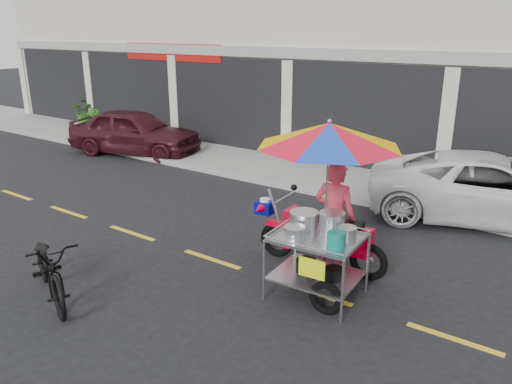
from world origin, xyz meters
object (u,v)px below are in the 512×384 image
Objects in this scene: near_bicycle at (50,268)px; food_vendor_rig at (328,182)px; maroon_sedan at (135,132)px; white_pickup at (493,189)px.

food_vendor_rig is (3.04, 2.64, 1.15)m from near_bicycle.
maroon_sedan is 2.17× the size of near_bicycle.
near_bicycle is at bearing 130.80° from white_pickup.
maroon_sedan reaches higher than white_pickup.
white_pickup is (10.25, 0.27, -0.03)m from maroon_sedan.
food_vendor_rig is at bearing 144.70° from white_pickup.
food_vendor_rig is at bearing -130.20° from maroon_sedan.
food_vendor_rig is (-1.51, -4.38, 0.97)m from white_pickup.
maroon_sedan is at bearing 63.42° from near_bicycle.
maroon_sedan is 9.70m from food_vendor_rig.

